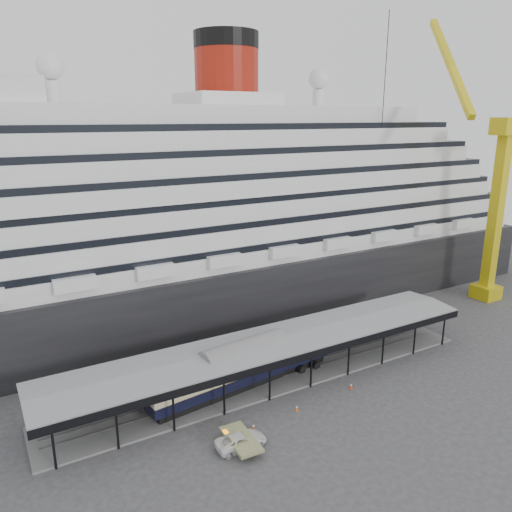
% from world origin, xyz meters
% --- Properties ---
extents(ground, '(200.00, 200.00, 0.00)m').
position_xyz_m(ground, '(0.00, 0.00, 0.00)').
color(ground, '#353537').
rests_on(ground, ground).
extents(cruise_ship, '(130.00, 30.00, 43.90)m').
position_xyz_m(cruise_ship, '(0.05, 32.00, 18.35)').
color(cruise_ship, black).
rests_on(cruise_ship, ground).
extents(platform_canopy, '(56.00, 9.18, 5.30)m').
position_xyz_m(platform_canopy, '(0.00, 5.00, 2.36)').
color(platform_canopy, slate).
rests_on(platform_canopy, ground).
extents(crane_yellow, '(23.83, 18.78, 47.60)m').
position_xyz_m(crane_yellow, '(47.06, 10.54, 19.96)').
color(crane_yellow, gold).
rests_on(crane_yellow, ground).
extents(port_truck, '(5.23, 2.58, 1.43)m').
position_xyz_m(port_truck, '(-9.76, -4.89, 0.71)').
color(port_truck, white).
rests_on(port_truck, ground).
extents(pullman_carriage, '(25.00, 6.06, 24.35)m').
position_xyz_m(pullman_carriage, '(-3.94, 5.00, 2.93)').
color(pullman_carriage, black).
rests_on(pullman_carriage, ground).
extents(traffic_cone_left, '(0.49, 0.49, 0.79)m').
position_xyz_m(traffic_cone_left, '(-7.33, -3.09, 0.39)').
color(traffic_cone_left, '#D24A0B').
rests_on(traffic_cone_left, ground).
extents(traffic_cone_mid, '(0.45, 0.45, 0.66)m').
position_xyz_m(traffic_cone_mid, '(-1.41, -2.41, 0.33)').
color(traffic_cone_mid, '#E95C0C').
rests_on(traffic_cone_mid, ground).
extents(traffic_cone_right, '(0.48, 0.48, 0.72)m').
position_xyz_m(traffic_cone_right, '(6.85, -1.82, 0.36)').
color(traffic_cone_right, red).
rests_on(traffic_cone_right, ground).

